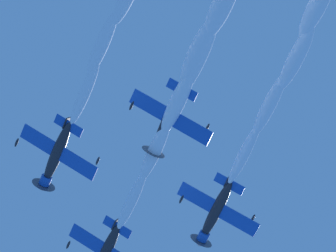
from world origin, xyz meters
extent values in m
cube|color=#194CB2|center=(-5.03, 2.30, 81.01)|extent=(9.07, 5.76, 4.05)
ellipsoid|color=#232328|center=(-0.99, 4.38, 79.10)|extent=(0.83, 1.13, 0.38)
cube|color=#194CB2|center=(-6.42, 5.22, 81.26)|extent=(3.48, 2.49, 1.50)
cube|color=#232328|center=(-6.25, 5.39, 81.81)|extent=(1.17, 1.47, 1.27)
ellipsoid|color=#232328|center=(-0.39, 14.42, 81.74)|extent=(5.06, 7.80, 1.76)
cylinder|color=#194CB2|center=(1.27, 11.19, 81.81)|extent=(1.96, 1.69, 1.67)
cone|color=white|center=(1.63, 10.49, 81.83)|extent=(1.08, 1.09, 0.80)
cylinder|color=#3F3F47|center=(1.55, 10.65, 81.82)|extent=(3.27, 1.64, 3.63)
cube|color=#194CB2|center=(-0.57, 14.59, 81.55)|extent=(9.00, 5.73, 4.23)
ellipsoid|color=#232328|center=(3.46, 16.62, 79.57)|extent=(0.82, 1.13, 0.40)
ellipsoid|color=#232328|center=(-4.59, 12.56, 83.53)|extent=(0.82, 1.13, 0.40)
cube|color=#194CB2|center=(-1.96, 17.52, 81.72)|extent=(3.45, 2.49, 1.57)
cube|color=#232328|center=(-1.78, 17.71, 82.27)|extent=(1.19, 1.45, 1.29)
ellipsoid|color=#1E232D|center=(-0.05, 14.20, 82.20)|extent=(1.77, 2.08, 1.07)
ellipsoid|color=#232328|center=(-17.84, 6.28, 82.27)|extent=(5.10, 7.77, 1.70)
cylinder|color=#194CB2|center=(-16.18, 3.05, 82.20)|extent=(1.91, 1.71, 1.61)
cone|color=white|center=(-15.83, 2.35, 82.18)|extent=(1.05, 1.10, 0.77)
cylinder|color=#3F3F47|center=(-15.91, 2.51, 82.19)|extent=(3.11, 1.69, 3.51)
cube|color=#194CB2|center=(-18.01, 6.46, 82.09)|extent=(9.26, 5.85, 3.52)
ellipsoid|color=#232328|center=(-13.90, 8.62, 80.46)|extent=(0.82, 1.13, 0.39)
ellipsoid|color=#232328|center=(-22.13, 4.31, 83.72)|extent=(0.82, 1.13, 0.39)
cube|color=#194CB2|center=(-19.41, 9.37, 82.40)|extent=(3.55, 2.52, 1.32)
cube|color=#232328|center=(-19.27, 9.52, 82.96)|extent=(1.11, 1.45, 1.31)
ellipsoid|color=#1E232D|center=(-17.53, 6.02, 82.73)|extent=(1.75, 2.08, 1.03)
ellipsoid|color=#232328|center=(-13.02, 17.92, 81.26)|extent=(5.15, 7.78, 1.74)
cylinder|color=#194CB2|center=(-11.36, 14.69, 81.20)|extent=(1.95, 1.73, 1.66)
cone|color=white|center=(-11.00, 14.00, 81.18)|extent=(1.08, 1.11, 0.79)
cylinder|color=#3F3F47|center=(-11.09, 14.16, 81.19)|extent=(3.21, 1.73, 3.62)
cube|color=#194CB2|center=(-13.20, 18.10, 81.09)|extent=(9.04, 5.74, 4.18)
ellipsoid|color=#232328|center=(-9.20, 20.20, 79.13)|extent=(0.83, 1.13, 0.40)
ellipsoid|color=#232328|center=(-17.20, 16.00, 83.05)|extent=(0.83, 1.13, 0.40)
cube|color=#194CB2|center=(-14.59, 21.02, 81.38)|extent=(3.47, 2.48, 1.56)
cube|color=#232328|center=(-14.41, 21.19, 81.93)|extent=(1.18, 1.49, 1.29)
ellipsoid|color=#1E232D|center=(-12.68, 17.68, 81.71)|extent=(1.78, 2.09, 1.07)
ellipsoid|color=white|center=(-8.30, 8.55, 81.10)|extent=(4.75, 7.60, 1.33)
ellipsoid|color=white|center=(-11.23, 14.25, 81.13)|extent=(4.95, 7.70, 1.56)
ellipsoid|color=white|center=(-14.03, 19.76, 81.00)|extent=(5.16, 7.81, 1.79)
ellipsoid|color=white|center=(-16.49, 25.26, 81.11)|extent=(5.36, 7.91, 2.02)
ellipsoid|color=white|center=(-19.20, 30.06, 80.87)|extent=(5.57, 8.02, 2.25)
ellipsoid|color=white|center=(-4.04, 21.13, 81.73)|extent=(4.75, 7.60, 1.33)
ellipsoid|color=white|center=(-6.40, 26.44, 81.81)|extent=(4.95, 7.70, 1.56)
ellipsoid|color=white|center=(-21.17, 12.96, 82.29)|extent=(4.75, 7.60, 1.33)
ellipsoid|color=white|center=(-24.06, 18.50, 82.30)|extent=(4.95, 7.70, 1.56)
ellipsoid|color=white|center=(-26.98, 23.69, 82.11)|extent=(5.16, 7.81, 1.79)
ellipsoid|color=white|center=(-29.30, 29.23, 82.30)|extent=(5.36, 7.91, 2.02)
ellipsoid|color=white|center=(-16.68, 24.33, 81.14)|extent=(4.75, 7.60, 1.33)
ellipsoid|color=white|center=(-19.08, 30.10, 81.14)|extent=(4.95, 7.70, 1.56)
camera|label=1|loc=(-14.30, 43.00, 2.12)|focal=81.76mm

